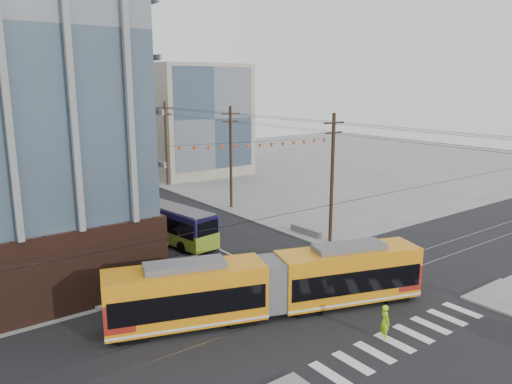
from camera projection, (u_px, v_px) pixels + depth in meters
ground at (361, 318)px, 29.06m from camera, size 160.00×160.00×0.00m
bg_bldg_ne_near at (189, 119)px, 74.19m from camera, size 14.00×14.00×16.00m
bg_bldg_ne_far at (145, 118)px, 91.19m from camera, size 16.00×16.00×14.00m
utility_pole_far at (121, 135)px, 76.57m from camera, size 0.30×0.30×11.00m
streetcar at (271, 285)px, 29.19m from camera, size 18.80×8.64×3.65m
city_bus at (166, 221)px, 43.21m from camera, size 4.08×11.62×3.23m
parked_car_silver at (186, 267)px, 35.10m from camera, size 1.80×4.48×1.45m
parked_car_white at (139, 247)px, 39.08m from camera, size 2.91×5.52×1.52m
parked_car_grey at (113, 229)px, 44.58m from camera, size 2.02×4.34×1.20m
pedestrian at (385, 322)px, 26.56m from camera, size 0.69×0.81×1.90m
jersey_barrier at (306, 232)px, 44.59m from camera, size 0.91×3.58×0.71m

